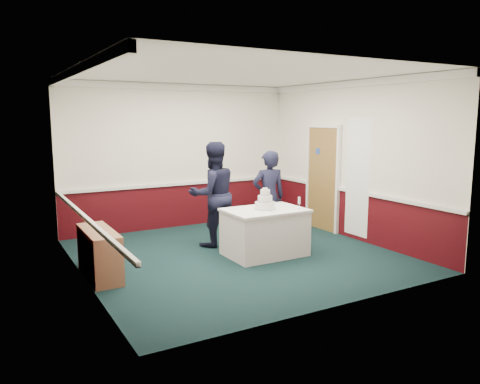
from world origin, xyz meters
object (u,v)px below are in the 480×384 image
cake_table (265,232)px  person_woman (269,197)px  wedding_cake (265,203)px  sideboard (100,253)px  person_man (213,194)px  cake_knife (270,211)px  champagne_flute (299,201)px

cake_table → person_woman: bearing=52.9°
cake_table → wedding_cake: 0.50m
sideboard → person_man: person_man is taller
cake_table → cake_knife: 0.44m
champagne_flute → person_woman: person_woman is taller
sideboard → wedding_cake: (2.69, -0.25, 0.55)m
wedding_cake → cake_knife: 0.23m
cake_table → cake_knife: cake_knife is taller
champagne_flute → person_man: 1.59m
cake_table → sideboard: bearing=174.6°
wedding_cake → person_woman: size_ratio=0.21×
sideboard → person_man: 2.39m
cake_knife → wedding_cake: bearing=83.1°
sideboard → cake_knife: 2.73m
sideboard → person_man: (2.20, 0.71, 0.59)m
wedding_cake → person_woman: person_woman is taller
person_woman → wedding_cake: bearing=65.4°
cake_knife → champagne_flute: champagne_flute is taller
wedding_cake → cake_knife: wedding_cake is taller
person_woman → sideboard: bearing=19.9°
person_man → person_woman: person_man is taller
cake_table → champagne_flute: (0.50, -0.28, 0.53)m
wedding_cake → person_man: (-0.49, 0.97, 0.04)m
person_man → person_woman: size_ratio=1.10×
champagne_flute → person_woman: size_ratio=0.12×
sideboard → wedding_cake: size_ratio=3.30×
sideboard → champagne_flute: champagne_flute is taller
champagne_flute → person_woman: 0.95m
champagne_flute → cake_knife: bearing=171.4°
cake_table → wedding_cake: (-0.00, 0.00, 0.50)m
cake_knife → person_man: bearing=113.1°
sideboard → cake_knife: (2.66, -0.45, 0.44)m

